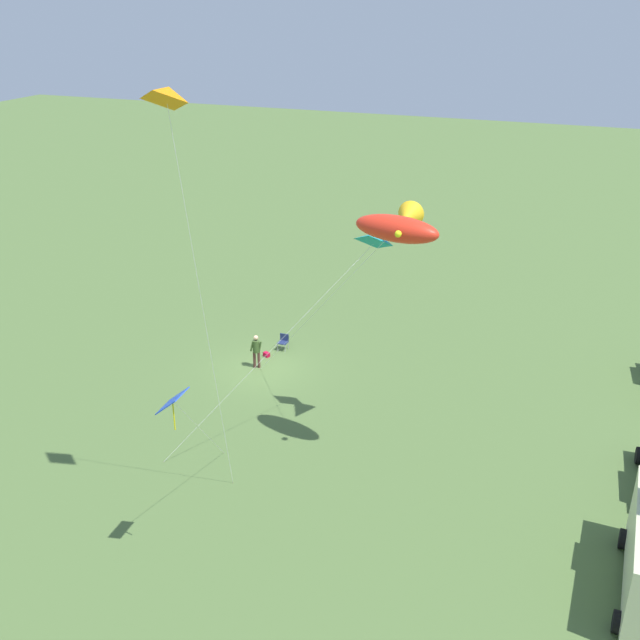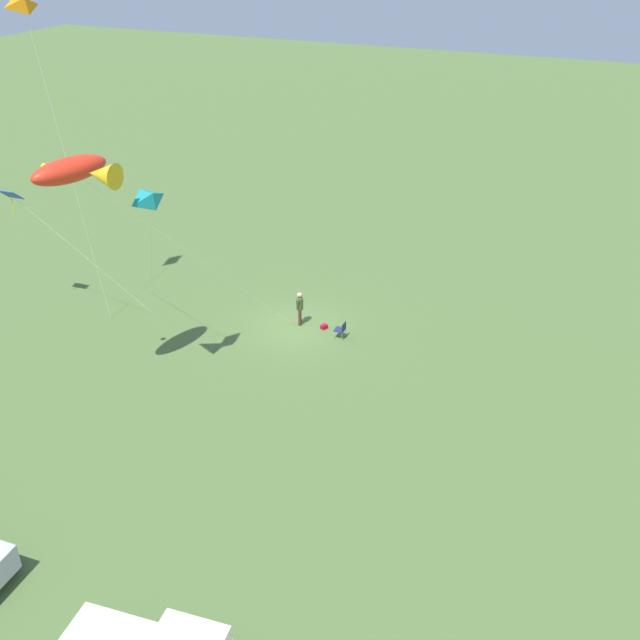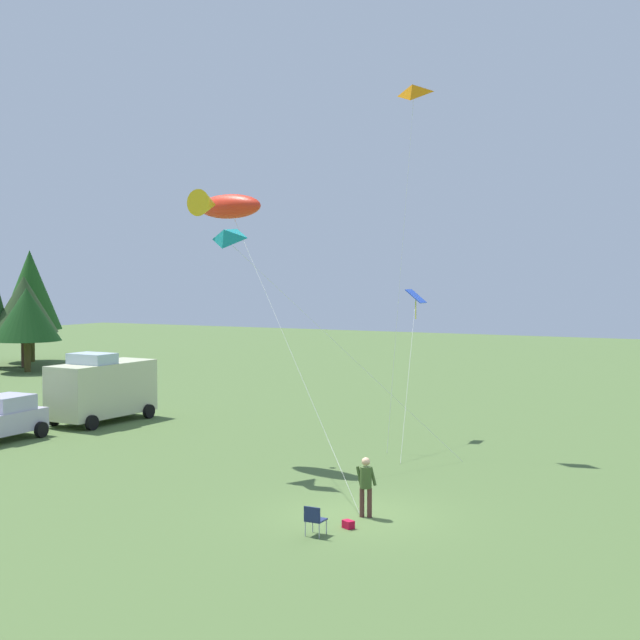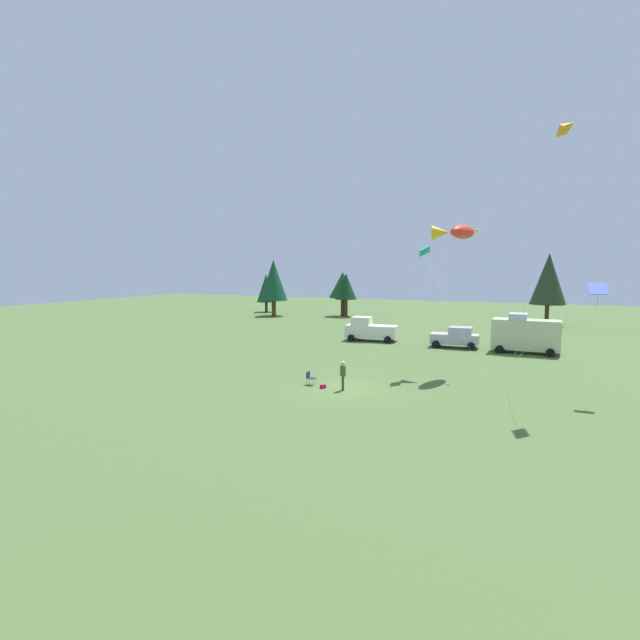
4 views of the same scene
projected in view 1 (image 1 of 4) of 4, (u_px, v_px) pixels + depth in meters
ground_plane at (262, 369)px, 36.96m from camera, size 160.00×160.00×0.00m
person_kite_flyer at (256, 349)px, 36.70m from camera, size 0.43×0.60×1.74m
folding_chair at (284, 341)px, 38.79m from camera, size 0.48×0.48×0.82m
backpack_on_grass at (267, 354)px, 38.17m from camera, size 0.34×0.38×0.22m
kite_large_fish at (399, 226)px, 26.20m from camera, size 6.34×9.74×10.11m
kite_diamond_blue at (174, 403)px, 22.30m from camera, size 6.52×2.20×6.39m
kite_delta_teal at (376, 238)px, 29.01m from camera, size 6.28×7.53×8.78m
kite_delta_orange at (170, 96)px, 20.87m from camera, size 2.60×1.37×14.92m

